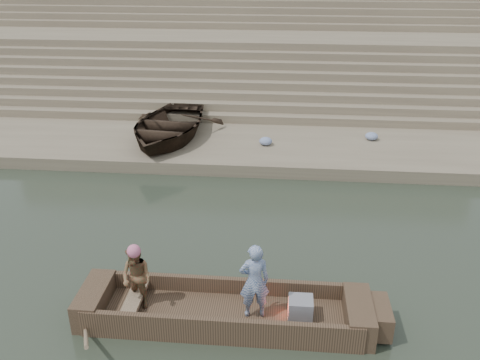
# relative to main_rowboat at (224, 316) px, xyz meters

# --- Properties ---
(ground) EXTENTS (120.00, 120.00, 0.00)m
(ground) POSITION_rel_main_rowboat_xyz_m (-2.03, 0.67, -0.11)
(ground) COLOR #252F23
(ground) RESTS_ON ground
(lower_landing) EXTENTS (32.00, 4.00, 0.40)m
(lower_landing) POSITION_rel_main_rowboat_xyz_m (-2.03, 8.67, 0.09)
(lower_landing) COLOR gray
(lower_landing) RESTS_ON ground
(mid_landing) EXTENTS (32.00, 3.00, 2.80)m
(mid_landing) POSITION_rel_main_rowboat_xyz_m (-2.03, 16.17, 1.29)
(mid_landing) COLOR gray
(mid_landing) RESTS_ON ground
(upper_landing) EXTENTS (32.00, 3.00, 5.20)m
(upper_landing) POSITION_rel_main_rowboat_xyz_m (-2.03, 23.17, 2.49)
(upper_landing) COLOR gray
(upper_landing) RESTS_ON ground
(ghat_steps) EXTENTS (32.00, 11.00, 5.20)m
(ghat_steps) POSITION_rel_main_rowboat_xyz_m (-2.03, 17.86, 1.69)
(ghat_steps) COLOR gray
(ghat_steps) RESTS_ON ground
(main_rowboat) EXTENTS (5.00, 1.30, 0.22)m
(main_rowboat) POSITION_rel_main_rowboat_xyz_m (0.00, 0.00, 0.00)
(main_rowboat) COLOR brown
(main_rowboat) RESTS_ON ground
(rowboat_trim) EXTENTS (6.04, 2.63, 1.98)m
(rowboat_trim) POSITION_rel_main_rowboat_xyz_m (0.21, -0.01, 0.20)
(rowboat_trim) COLOR brown
(rowboat_trim) RESTS_ON ground
(standing_man) EXTENTS (0.63, 0.48, 1.55)m
(standing_man) POSITION_rel_main_rowboat_xyz_m (0.58, -0.02, 0.89)
(standing_man) COLOR navy
(standing_man) RESTS_ON main_rowboat
(rowing_man) EXTENTS (0.78, 0.71, 1.31)m
(rowing_man) POSITION_rel_main_rowboat_xyz_m (-1.68, 0.05, 0.77)
(rowing_man) COLOR #256F3B
(rowing_man) RESTS_ON main_rowboat
(television) EXTENTS (0.46, 0.42, 0.40)m
(television) POSITION_rel_main_rowboat_xyz_m (1.45, 0.00, 0.31)
(television) COLOR slate
(television) RESTS_ON main_rowboat
(beached_rowboat) EXTENTS (3.82, 5.01, 0.97)m
(beached_rowboat) POSITION_rel_main_rowboat_xyz_m (-3.02, 8.82, 0.77)
(beached_rowboat) COLOR #2D2116
(beached_rowboat) RESTS_ON lower_landing
(cloth_bundles) EXTENTS (4.10, 1.26, 0.26)m
(cloth_bundles) POSITION_rel_main_rowboat_xyz_m (2.25, 8.96, 0.42)
(cloth_bundles) COLOR #3F5999
(cloth_bundles) RESTS_ON lower_landing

